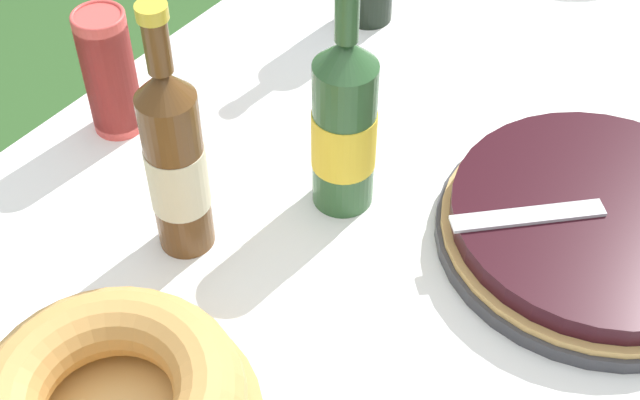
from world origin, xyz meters
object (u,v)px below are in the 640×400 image
Objects in this scene: berry_tart at (597,225)px; serving_knife at (626,203)px; cider_bottle_green at (344,125)px; cider_bottle_amber at (176,162)px; cup_stack at (109,73)px.

berry_tart is 1.42× the size of serving_knife.
cider_bottle_green reaches higher than berry_tart.
serving_knife is at bearing -53.49° from cider_bottle_amber.
berry_tart is 1.20× the size of cider_bottle_green.
cider_bottle_amber is (-0.11, -0.23, 0.04)m from cup_stack.
serving_knife is at bearing -65.65° from cider_bottle_green.
cup_stack is at bearing 64.87° from cider_bottle_amber.
serving_knife is at bearing -44.99° from berry_tart.
cider_bottle_amber is (-0.18, 0.11, 0.01)m from cider_bottle_green.
serving_knife is at bearing -71.98° from cup_stack.
serving_knife is 0.36m from cider_bottle_green.
cup_stack is (-0.22, 0.66, 0.03)m from serving_knife.
cider_bottle_green is 0.96× the size of cider_bottle_amber.
cider_bottle_amber is at bearing 147.04° from cider_bottle_green.
cup_stack is 0.25m from cider_bottle_amber.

